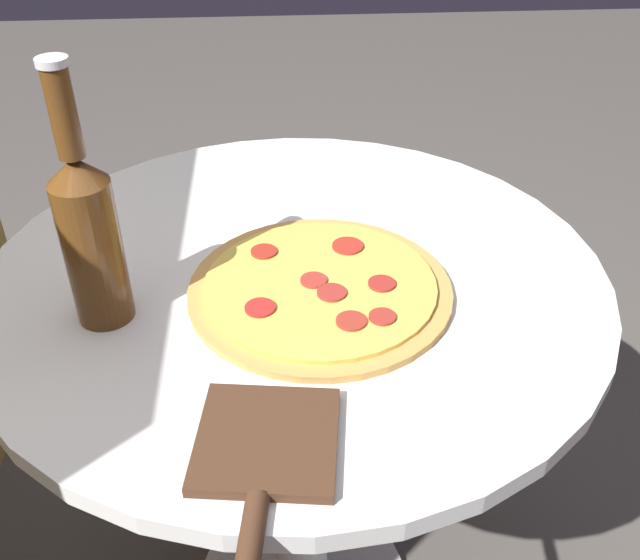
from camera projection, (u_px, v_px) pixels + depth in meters
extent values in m
cylinder|color=silver|center=(300.00, 458.00, 1.17)|extent=(0.09, 0.09, 0.71)
cylinder|color=silver|center=(295.00, 275.00, 0.95)|extent=(0.82, 0.82, 0.02)
cylinder|color=#C68E47|center=(320.00, 290.00, 0.90)|extent=(0.33, 0.33, 0.01)
cylinder|color=#E0BC4C|center=(320.00, 285.00, 0.89)|extent=(0.29, 0.29, 0.01)
cylinder|color=maroon|center=(332.00, 293.00, 0.87)|extent=(0.04, 0.04, 0.00)
cylinder|color=#9F291C|center=(264.00, 251.00, 0.94)|extent=(0.04, 0.04, 0.00)
cylinder|color=#A82520|center=(260.00, 308.00, 0.84)|extent=(0.04, 0.04, 0.00)
cylinder|color=#A52A1E|center=(348.00, 246.00, 0.96)|extent=(0.04, 0.04, 0.00)
cylinder|color=#A12F26|center=(314.00, 280.00, 0.89)|extent=(0.03, 0.03, 0.00)
cylinder|color=maroon|center=(382.00, 317.00, 0.83)|extent=(0.03, 0.03, 0.00)
cylinder|color=maroon|center=(382.00, 284.00, 0.88)|extent=(0.03, 0.03, 0.00)
cylinder|color=maroon|center=(351.00, 321.00, 0.82)|extent=(0.04, 0.04, 0.00)
cylinder|color=#563314|center=(94.00, 253.00, 0.81)|extent=(0.07, 0.07, 0.18)
cone|color=#563314|center=(76.00, 170.00, 0.75)|extent=(0.07, 0.07, 0.03)
cylinder|color=#563314|center=(63.00, 113.00, 0.71)|extent=(0.03, 0.03, 0.10)
cylinder|color=silver|center=(52.00, 62.00, 0.68)|extent=(0.03, 0.03, 0.01)
cube|color=#422819|center=(267.00, 440.00, 0.69)|extent=(0.15, 0.15, 0.01)
cylinder|color=#422819|center=(249.00, 551.00, 0.59)|extent=(0.11, 0.04, 0.02)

